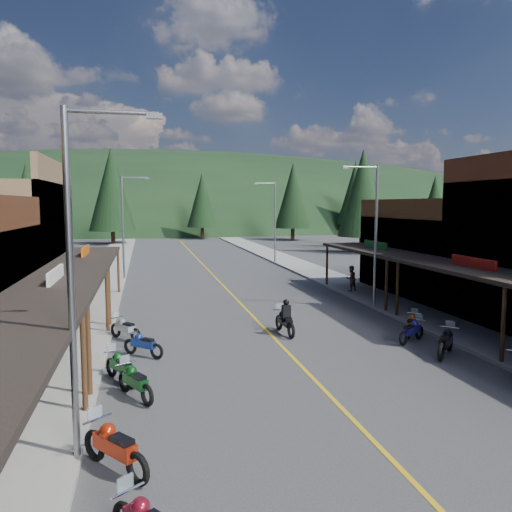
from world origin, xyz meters
TOP-DOWN VIEW (x-y plane):
  - ground at (0.00, 0.00)m, footprint 220.00×220.00m
  - centerline at (0.00, 20.00)m, footprint 0.15×90.00m
  - sidewalk_west at (-8.70, 20.00)m, footprint 3.40×94.00m
  - sidewalk_east at (8.70, 20.00)m, footprint 3.40×94.00m
  - shop_east_3 at (13.75, 11.30)m, footprint 10.90×10.20m
  - streetlight_0 at (-6.95, -6.00)m, footprint 2.16×0.18m
  - streetlight_1 at (-6.95, 22.00)m, footprint 2.16×0.18m
  - streetlight_2 at (6.95, 8.00)m, footprint 2.16×0.18m
  - streetlight_3 at (6.95, 30.00)m, footprint 2.16×0.18m
  - ridge_hill at (0.00, 135.00)m, footprint 310.00×140.00m
  - pine_1 at (-24.00, 70.00)m, footprint 5.88×5.88m
  - pine_2 at (-10.00, 58.00)m, footprint 6.72×6.72m
  - pine_3 at (4.00, 66.00)m, footprint 5.04×5.04m
  - pine_4 at (18.00, 60.00)m, footprint 5.88×5.88m
  - pine_5 at (34.00, 72.00)m, footprint 6.72×6.72m
  - pine_6 at (46.00, 64.00)m, footprint 5.04×5.04m
  - pine_9 at (24.00, 45.00)m, footprint 4.93×4.93m
  - pine_10 at (-18.00, 50.00)m, footprint 5.38×5.38m
  - pine_11 at (20.00, 38.00)m, footprint 5.82×5.82m
  - bike_west_5 at (-6.22, -6.72)m, footprint 1.96×2.23m
  - bike_west_6 at (-5.85, -2.52)m, footprint 1.57×2.14m
  - bike_west_7 at (-6.33, -0.97)m, footprint 1.58×2.10m
  - bike_west_8 at (-5.63, 1.74)m, footprint 1.82×1.72m
  - bike_west_9 at (-6.38, 4.32)m, footprint 1.75×1.96m
  - bike_east_7 at (5.83, -0.79)m, footprint 2.05×2.05m
  - bike_east_8 at (5.57, 1.29)m, footprint 1.97×1.57m
  - bike_east_9 at (6.21, 2.41)m, footprint 1.71×1.85m
  - rider_on_bike at (0.65, 3.75)m, footprint 0.91×2.25m
  - pedestrian_east_b at (7.77, 12.87)m, footprint 0.94×0.76m

SIDE VIEW (x-z plane):
  - ground at x=0.00m, z-range 0.00..0.00m
  - ridge_hill at x=0.00m, z-range -30.00..30.00m
  - centerline at x=0.00m, z-range 0.00..0.01m
  - sidewalk_west at x=-8.70m, z-range 0.00..0.15m
  - sidewalk_east at x=8.70m, z-range 0.00..0.15m
  - bike_west_8 at x=-5.63m, z-range 0.00..1.08m
  - bike_east_9 at x=6.21m, z-range 0.00..1.08m
  - bike_east_8 at x=5.57m, z-range 0.00..1.10m
  - bike_west_9 at x=-6.38m, z-range 0.00..1.13m
  - bike_west_7 at x=-6.33m, z-range 0.00..1.16m
  - bike_west_6 at x=-5.85m, z-range 0.00..1.17m
  - bike_east_7 at x=5.83m, z-range 0.00..1.24m
  - bike_west_5 at x=-6.22m, z-range 0.00..1.28m
  - rider_on_bike at x=0.65m, z-range -0.17..1.51m
  - pedestrian_east_b at x=7.77m, z-range 0.15..1.84m
  - shop_east_3 at x=13.75m, z-range -0.57..5.63m
  - streetlight_0 at x=-6.95m, z-range 0.46..8.46m
  - streetlight_1 at x=-6.95m, z-range 0.46..8.46m
  - streetlight_2 at x=6.95m, z-range 0.46..8.46m
  - streetlight_3 at x=6.95m, z-range 0.46..8.46m
  - pine_9 at x=24.00m, z-range 0.98..11.78m
  - pine_3 at x=4.00m, z-range 0.98..11.98m
  - pine_6 at x=46.00m, z-range 0.98..11.98m
  - pine_10 at x=-18.00m, z-range 0.98..12.58m
  - pine_11 at x=20.00m, z-range 0.99..13.39m
  - pine_1 at x=-24.00m, z-range 0.99..13.49m
  - pine_4 at x=18.00m, z-range 0.99..13.49m
  - pine_2 at x=-10.00m, z-range 0.99..14.99m
  - pine_5 at x=34.00m, z-range 0.99..14.99m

